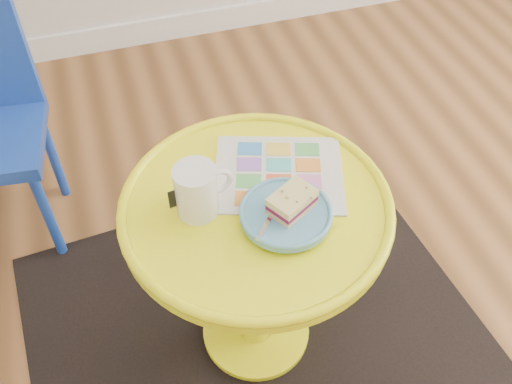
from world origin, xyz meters
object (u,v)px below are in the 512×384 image
object	(u,v)px
side_table	(256,248)
newspaper	(279,174)
plate	(286,214)
mug	(197,189)

from	to	relation	value
side_table	newspaper	world-z (taller)	newspaper
side_table	plate	distance (m)	0.20
mug	plate	distance (m)	0.20
side_table	plate	world-z (taller)	plate
mug	plate	xyz separation A→B (m)	(0.17, -0.09, -0.05)
newspaper	plate	bearing A→B (deg)	-84.23
plate	mug	bearing A→B (deg)	153.17
side_table	mug	distance (m)	0.26
mug	plate	bearing A→B (deg)	-34.85
mug	plate	world-z (taller)	mug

